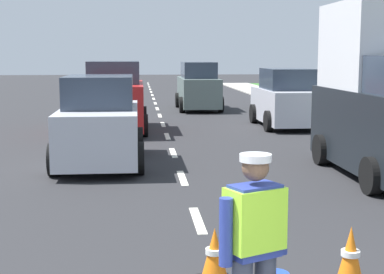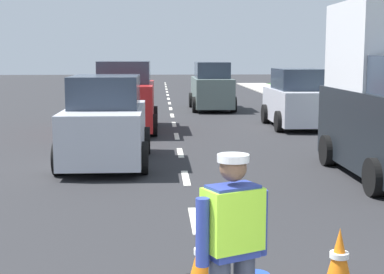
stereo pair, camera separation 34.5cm
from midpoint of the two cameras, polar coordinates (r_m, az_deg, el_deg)
name	(u,v)px [view 1 (the left image)]	position (r m, az deg, el deg)	size (l,w,h in m)	color
ground_plane	(159,115)	(23.79, -3.63, 2.17)	(96.00, 96.00, 0.00)	#28282B
lane_center_line	(156,106)	(27.97, -3.89, 3.07)	(0.14, 46.40, 0.01)	silver
road_worker	(256,242)	(4.84, 4.25, -10.31)	(0.67, 0.57, 1.67)	#383D4C
traffic_cone_near	(215,255)	(6.40, 0.66, -11.57)	(0.36, 0.36, 0.61)	black
traffic_cone_far	(350,258)	(6.41, 13.79, -11.47)	(0.36, 0.36, 0.68)	black
car_oncoming_lead	(100,124)	(13.19, -9.78, 1.31)	(1.94, 3.92, 1.99)	silver
car_oncoming_second	(115,99)	(18.84, -8.14, 3.74)	(2.08, 4.39, 2.25)	red
car_outgoing_far	(198,88)	(25.96, 0.24, 4.87)	(1.88, 4.17, 2.12)	slate
car_parked_far	(286,100)	(20.00, 8.76, 3.61)	(1.95, 3.86, 1.99)	silver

